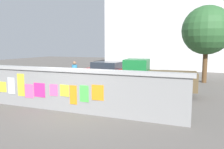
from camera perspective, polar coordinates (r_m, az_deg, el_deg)
The scene contains 10 objects.
ground at distance 16.02m, azimuth 5.50°, elevation -1.78°, with size 60.00×60.00×0.00m, color #605B56.
poster_wall at distance 8.57m, azimuth -9.27°, elevation -3.97°, with size 8.55×0.42×1.69m.
auto_rickshaw_truck at distance 11.60m, azimuth 11.22°, elevation -0.89°, with size 3.72×1.81×1.85m.
car_parked at distance 15.98m, azimuth -0.88°, elevation 0.87°, with size 3.87×1.87×1.40m.
motorcycle at distance 12.62m, azimuth -16.56°, elevation -2.41°, with size 1.88×0.67×0.87m.
bicycle_near at distance 11.65m, azimuth -6.63°, elevation -3.44°, with size 1.70×0.44×0.95m.
bicycle_far at distance 9.91m, azimuth -2.44°, elevation -5.31°, with size 1.71×0.44×0.95m.
person_walking at distance 13.68m, azimuth -9.63°, elevation 0.75°, with size 0.46×0.46×1.62m.
tree_roadside at distance 16.58m, azimuth 23.28°, elevation 10.41°, with size 3.31×3.31×5.26m.
building_background at distance 26.48m, azimuth 15.04°, elevation 11.23°, with size 14.27×6.17×8.83m.
Camera 1 is at (4.28, -7.23, 2.54)m, focal length 35.39 mm.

